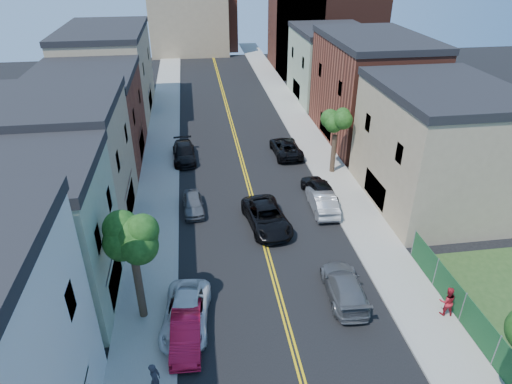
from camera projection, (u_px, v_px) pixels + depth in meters
name	position (u px, v px, depth m)	size (l,w,h in m)	color
sidewalk_left	(162.00, 140.00, 47.69)	(3.20, 100.00, 0.15)	gray
sidewalk_right	(306.00, 132.00, 49.68)	(3.20, 100.00, 0.15)	gray
curb_left	(178.00, 139.00, 47.91)	(0.30, 100.00, 0.15)	gray
curb_right	(290.00, 133.00, 49.46)	(0.30, 100.00, 0.15)	gray
bldg_left_palegrn	(22.00, 244.00, 24.18)	(9.00, 8.00, 8.50)	gray
bldg_left_tan_near	(60.00, 167.00, 31.82)	(9.00, 10.00, 9.00)	#998466
bldg_left_brick	(89.00, 121.00, 41.55)	(9.00, 12.00, 8.00)	brown
bldg_left_tan_far	(109.00, 74.00, 53.26)	(9.00, 16.00, 9.50)	#998466
bldg_right_tan	(435.00, 150.00, 34.48)	(9.00, 12.00, 9.00)	#998466
bldg_right_brick	(370.00, 91.00, 46.31)	(9.00, 14.00, 10.00)	brown
bldg_right_palegrn	(331.00, 66.00, 58.76)	(9.00, 12.00, 8.50)	gray
church	(319.00, 24.00, 70.58)	(16.20, 14.20, 22.60)	#4C2319
backdrop_left	(189.00, 20.00, 81.51)	(14.00, 8.00, 12.00)	#998466
backdrop_center	(210.00, 22.00, 85.96)	(10.00, 8.00, 10.00)	brown
fence_right	(478.00, 328.00, 23.07)	(0.04, 15.00, 1.90)	#143F1E
tree_left_mid	(128.00, 219.00, 22.09)	(5.20, 5.20, 9.29)	#312618
tree_right_far	(337.00, 113.00, 38.28)	(4.40, 4.40, 8.03)	#312618
red_sedan	(186.00, 331.00, 23.37)	(1.55, 4.43, 1.46)	#B40C2A
white_pickup	(186.00, 314.00, 24.45)	(2.45, 5.32, 1.48)	silver
grey_car_left	(193.00, 204.00, 34.90)	(1.58, 3.93, 1.34)	#4E5055
black_car_left	(184.00, 153.00, 43.09)	(2.11, 5.20, 1.51)	black
grey_car_right	(344.00, 287.00, 26.38)	(2.09, 5.15, 1.49)	#53565A
black_car_right	(319.00, 188.00, 36.76)	(1.91, 4.75, 1.62)	black
silver_car_right	(322.00, 201.00, 35.00)	(1.70, 4.88, 1.61)	#9C9EA3
dark_car_right_far	(286.00, 147.00, 44.21)	(2.52, 5.46, 1.52)	black
black_suv_lane	(267.00, 217.00, 32.93)	(2.71, 5.87, 1.63)	black
pedestrian_left	(155.00, 380.00, 20.38)	(0.69, 0.45, 1.89)	#26262E
pedestrian_right	(447.00, 301.00, 24.85)	(0.90, 0.70, 1.84)	#A71925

